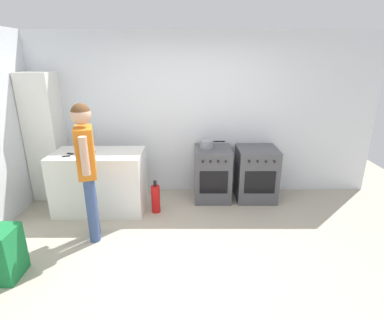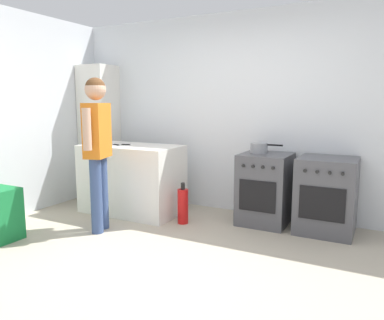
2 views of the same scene
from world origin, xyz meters
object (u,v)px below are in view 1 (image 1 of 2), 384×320
(knife_chef, at_px, (79,153))
(larder_cabinet, at_px, (47,137))
(person, at_px, (87,161))
(fire_extinguisher, at_px, (157,198))
(oven_left, at_px, (213,174))
(knife_carving, at_px, (60,157))
(knife_paring, at_px, (90,153))
(knife_utility, at_px, (75,154))
(oven_right, at_px, (257,174))
(pot, at_px, (208,144))

(knife_chef, relative_size, larder_cabinet, 0.15)
(person, distance_m, fire_extinguisher, 1.28)
(oven_left, distance_m, knife_carving, 2.29)
(knife_paring, relative_size, knife_utility, 0.83)
(knife_utility, bearing_deg, oven_right, 9.89)
(knife_paring, height_order, larder_cabinet, larder_cabinet)
(pot, height_order, larder_cabinet, larder_cabinet)
(pot, height_order, knife_paring, pot)
(oven_right, relative_size, pot, 2.18)
(oven_right, bearing_deg, pot, 177.93)
(oven_left, relative_size, knife_paring, 4.26)
(knife_chef, relative_size, knife_utility, 1.25)
(knife_chef, xyz_separation_m, knife_utility, (-0.04, -0.04, 0.00))
(knife_chef, distance_m, knife_paring, 0.16)
(knife_paring, xyz_separation_m, fire_extinguisher, (0.94, -0.09, -0.69))
(fire_extinguisher, bearing_deg, person, -136.86)
(knife_carving, bearing_deg, larder_cabinet, 124.84)
(knife_paring, distance_m, knife_utility, 0.21)
(knife_paring, xyz_separation_m, person, (0.23, -0.75, 0.14))
(oven_right, distance_m, fire_extinguisher, 1.66)
(oven_right, xyz_separation_m, knife_utility, (-2.71, -0.47, 0.48))
(fire_extinguisher, bearing_deg, oven_left, 28.78)
(oven_left, relative_size, larder_cabinet, 0.42)
(oven_right, xyz_separation_m, pot, (-0.80, 0.03, 0.49))
(knife_utility, relative_size, larder_cabinet, 0.12)
(oven_left, distance_m, oven_right, 0.70)
(knife_paring, bearing_deg, fire_extinguisher, -5.19)
(oven_left, relative_size, knife_chef, 2.81)
(oven_left, xyz_separation_m, knife_carving, (-2.16, -0.60, 0.48))
(knife_chef, relative_size, knife_paring, 1.52)
(knife_chef, xyz_separation_m, larder_cabinet, (-0.69, 0.53, 0.10))
(oven_right, bearing_deg, fire_extinguisher, -163.10)
(oven_left, distance_m, person, 2.05)
(knife_paring, bearing_deg, knife_utility, -157.80)
(pot, distance_m, larder_cabinet, 2.56)
(oven_right, height_order, knife_utility, knife_utility)
(knife_paring, height_order, fire_extinguisher, knife_paring)
(pot, xyz_separation_m, fire_extinguisher, (-0.77, -0.51, -0.70))
(pot, distance_m, knife_paring, 1.76)
(knife_carving, bearing_deg, fire_extinguisher, 5.43)
(knife_utility, height_order, person, person)
(pot, relative_size, knife_chef, 1.29)
(knife_paring, bearing_deg, pot, 13.82)
(fire_extinguisher, bearing_deg, knife_paring, 174.81)
(pot, relative_size, person, 0.23)
(knife_chef, relative_size, person, 0.18)
(knife_paring, relative_size, person, 0.12)
(knife_paring, height_order, knife_carving, same)
(knife_utility, xyz_separation_m, person, (0.42, -0.67, 0.14))
(oven_right, xyz_separation_m, fire_extinguisher, (-1.57, -0.48, -0.21))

